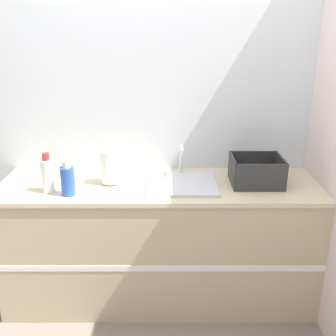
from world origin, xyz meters
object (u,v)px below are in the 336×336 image
at_px(sink, 181,182).
at_px(bottle_blue, 67,180).
at_px(dish_rack, 256,174).
at_px(bottle_white_spray, 47,175).
at_px(paper_towel_roll, 109,167).

bearing_deg(sink, bottle_blue, -167.02).
xyz_separation_m(dish_rack, bottle_white_spray, (-1.33, -0.13, 0.04)).
xyz_separation_m(sink, bottle_blue, (-0.70, -0.16, 0.08)).
bearing_deg(bottle_blue, sink, 12.98).
distance_m(paper_towel_roll, bottle_white_spray, 0.39).
bearing_deg(sink, dish_rack, 2.23).
height_order(sink, dish_rack, sink).
xyz_separation_m(sink, paper_towel_roll, (-0.47, 0.02, 0.10)).
bearing_deg(dish_rack, bottle_blue, -171.36).
bearing_deg(sink, paper_towel_roll, 177.29).
height_order(sink, paper_towel_roll, paper_towel_roll).
distance_m(paper_towel_roll, bottle_blue, 0.30).
xyz_separation_m(bottle_blue, bottle_white_spray, (-0.13, 0.05, 0.02)).
height_order(dish_rack, bottle_blue, bottle_blue).
distance_m(sink, bottle_white_spray, 0.85).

